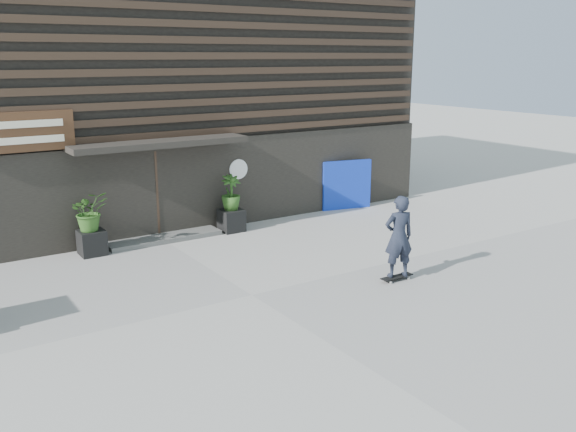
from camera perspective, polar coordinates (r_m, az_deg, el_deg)
ground at (r=12.59m, az=-3.35°, el=-7.26°), size 80.00×80.00×0.00m
entrance_step at (r=16.51m, az=-11.35°, el=-1.98°), size 3.00×0.80×0.12m
planter_pot_left at (r=15.69m, az=-17.55°, el=-2.34°), size 0.60×0.60×0.60m
bamboo_left at (r=15.49m, az=-17.77°, el=0.43°), size 0.86×0.75×0.96m
planter_pot_right at (r=17.04m, az=-5.22°, el=-0.40°), size 0.60×0.60×0.60m
bamboo_right at (r=16.85m, az=-5.28°, el=2.16°), size 0.54×0.54×0.96m
blue_tarp at (r=19.45m, az=5.41°, el=2.86°), size 1.62×0.45×1.52m
building at (r=20.95m, az=-17.57°, el=12.00°), size 18.00×11.00×8.00m
skateboarder at (r=13.26m, az=10.13°, el=-1.90°), size 0.78×0.58×1.86m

